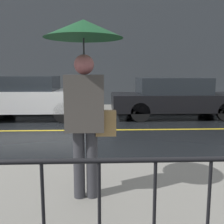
# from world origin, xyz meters

# --- Properties ---
(ground_plane) EXTENTS (80.00, 80.00, 0.00)m
(ground_plane) POSITION_xyz_m (0.00, 0.00, 0.00)
(ground_plane) COLOR black
(sidewalk_far) EXTENTS (28.00, 2.11, 0.12)m
(sidewalk_far) POSITION_xyz_m (0.00, 4.09, 0.06)
(sidewalk_far) COLOR gray
(sidewalk_far) RESTS_ON ground_plane
(lane_marking) EXTENTS (25.20, 0.12, 0.01)m
(lane_marking) POSITION_xyz_m (0.00, 0.00, 0.00)
(lane_marking) COLOR gold
(lane_marking) RESTS_ON ground_plane
(building_storefront) EXTENTS (28.00, 0.30, 5.43)m
(building_storefront) POSITION_xyz_m (0.00, 5.29, 2.72)
(building_storefront) COLOR #383D42
(building_storefront) RESTS_ON ground_plane
(pedestrian) EXTENTS (0.90, 0.90, 2.11)m
(pedestrian) POSITION_xyz_m (1.14, -4.31, 1.68)
(pedestrian) COLOR #333338
(pedestrian) RESTS_ON sidewalk_near
(car_white) EXTENTS (3.98, 1.92, 1.51)m
(car_white) POSITION_xyz_m (-1.16, 2.07, 0.78)
(car_white) COLOR silver
(car_white) RESTS_ON ground_plane
(car_black) EXTENTS (4.74, 1.86, 1.45)m
(car_black) POSITION_xyz_m (4.05, 2.07, 0.74)
(car_black) COLOR black
(car_black) RESTS_ON ground_plane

